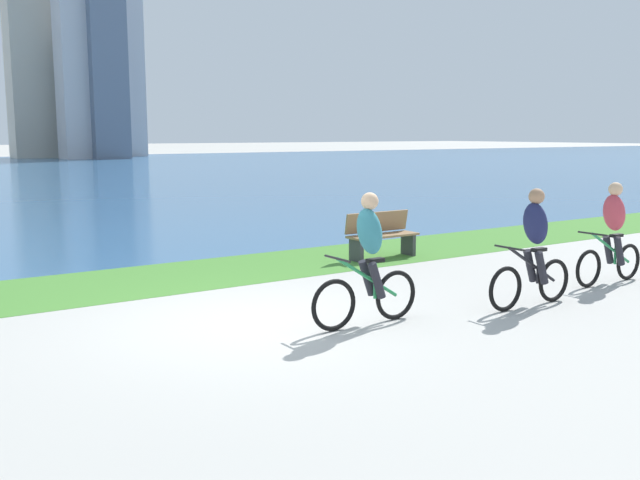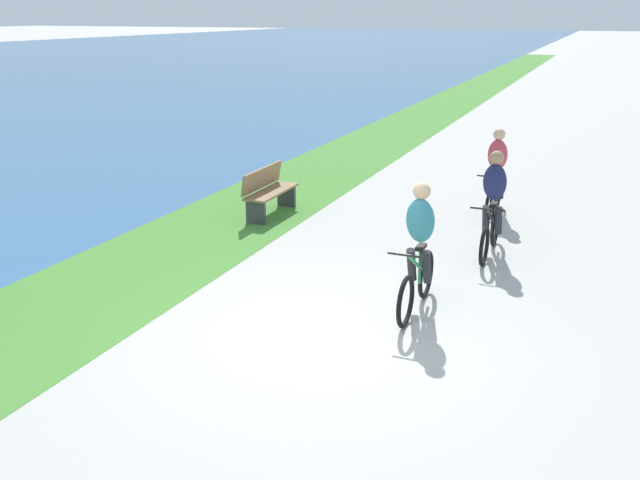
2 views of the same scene
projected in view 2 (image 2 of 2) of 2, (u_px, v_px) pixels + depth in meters
ground_plane at (315, 335)px, 8.19m from camera, size 300.00×300.00×0.00m
grass_strip_bayside at (92, 293)px, 9.41m from camera, size 120.00×2.59×0.01m
cyclist_lead at (419, 249)px, 8.63m from camera, size 1.65×0.52×1.70m
cyclist_trailing at (493, 204)px, 10.66m from camera, size 1.65×0.52×1.67m
cyclist_distant_rear at (496, 172)px, 12.79m from camera, size 1.68×0.52×1.65m
bench_near_path at (269, 191)px, 12.95m from camera, size 1.50×0.47×0.90m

